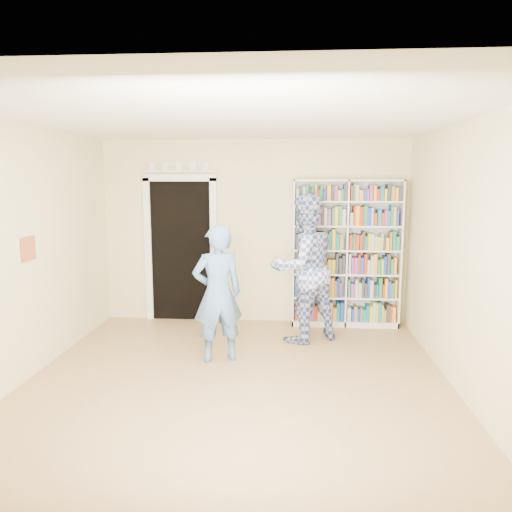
{
  "coord_description": "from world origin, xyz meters",
  "views": [
    {
      "loc": [
        0.57,
        -4.86,
        2.13
      ],
      "look_at": [
        0.15,
        0.9,
        1.24
      ],
      "focal_mm": 35.0,
      "sensor_mm": 36.0,
      "label": 1
    }
  ],
  "objects": [
    {
      "name": "floor",
      "position": [
        0.0,
        0.0,
        0.0
      ],
      "size": [
        5.0,
        5.0,
        0.0
      ],
      "primitive_type": "plane",
      "color": "#A47C4F",
      "rests_on": "ground"
    },
    {
      "name": "ceiling",
      "position": [
        0.0,
        0.0,
        2.7
      ],
      "size": [
        5.0,
        5.0,
        0.0
      ],
      "primitive_type": "plane",
      "rotation": [
        3.14,
        0.0,
        0.0
      ],
      "color": "white",
      "rests_on": "wall_back"
    },
    {
      "name": "wall_back",
      "position": [
        0.0,
        2.5,
        1.35
      ],
      "size": [
        4.5,
        0.0,
        4.5
      ],
      "primitive_type": "plane",
      "rotation": [
        1.57,
        0.0,
        0.0
      ],
      "color": "beige",
      "rests_on": "floor"
    },
    {
      "name": "wall_left",
      "position": [
        -2.25,
        0.0,
        1.35
      ],
      "size": [
        0.0,
        5.0,
        5.0
      ],
      "primitive_type": "plane",
      "rotation": [
        1.57,
        0.0,
        1.57
      ],
      "color": "beige",
      "rests_on": "floor"
    },
    {
      "name": "wall_right",
      "position": [
        2.25,
        0.0,
        1.35
      ],
      "size": [
        0.0,
        5.0,
        5.0
      ],
      "primitive_type": "plane",
      "rotation": [
        1.57,
        0.0,
        -1.57
      ],
      "color": "beige",
      "rests_on": "floor"
    },
    {
      "name": "bookshelf",
      "position": [
        1.35,
        2.34,
        1.07
      ],
      "size": [
        1.55,
        0.29,
        2.13
      ],
      "rotation": [
        0.0,
        0.0,
        0.43
      ],
      "color": "white",
      "rests_on": "floor"
    },
    {
      "name": "doorway",
      "position": [
        -1.1,
        2.48,
        1.18
      ],
      "size": [
        1.1,
        0.08,
        2.43
      ],
      "color": "black",
      "rests_on": "floor"
    },
    {
      "name": "wall_art",
      "position": [
        -2.23,
        0.2,
        1.4
      ],
      "size": [
        0.03,
        0.25,
        0.25
      ],
      "primitive_type": "cube",
      "color": "maroon",
      "rests_on": "wall_left"
    },
    {
      "name": "man_blue",
      "position": [
        -0.29,
        0.78,
        0.81
      ],
      "size": [
        0.69,
        0.58,
        1.62
      ],
      "primitive_type": "imported",
      "rotation": [
        0.0,
        0.0,
        3.52
      ],
      "color": "#537DB9",
      "rests_on": "floor"
    },
    {
      "name": "man_plaid",
      "position": [
        0.72,
        1.61,
        0.98
      ],
      "size": [
        1.19,
        1.13,
        1.95
      ],
      "primitive_type": "imported",
      "rotation": [
        0.0,
        0.0,
        3.69
      ],
      "color": "#344AA0",
      "rests_on": "floor"
    },
    {
      "name": "paper_sheet",
      "position": [
        0.79,
        1.42,
        0.89
      ],
      "size": [
        0.19,
        0.01,
        0.26
      ],
      "primitive_type": "cube",
      "rotation": [
        0.0,
        0.0,
        0.04
      ],
      "color": "white",
      "rests_on": "man_plaid"
    }
  ]
}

